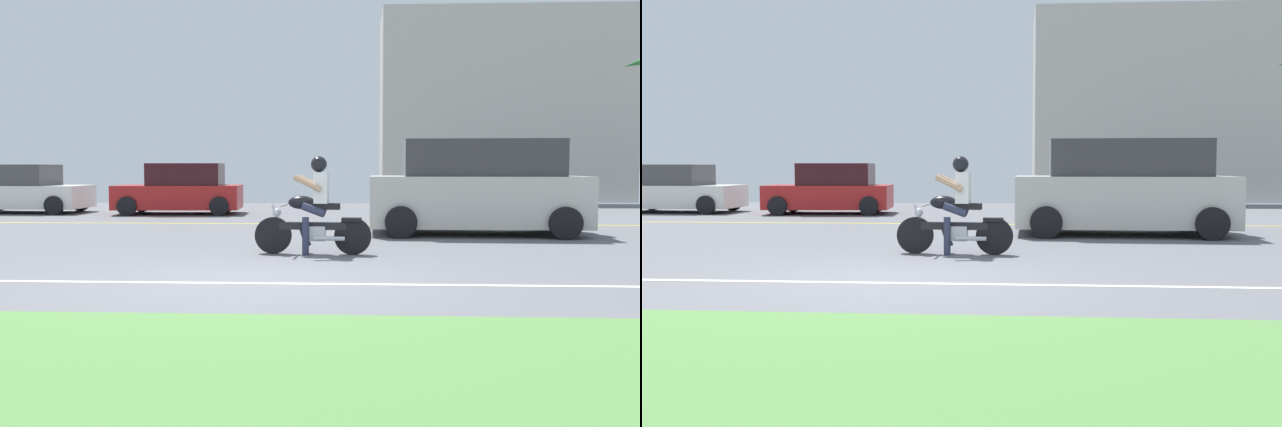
% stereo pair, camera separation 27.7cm
% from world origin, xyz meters
% --- Properties ---
extents(ground, '(56.00, 30.00, 0.04)m').
position_xyz_m(ground, '(0.00, 3.00, -0.02)').
color(ground, slate).
extents(grass_median, '(56.00, 3.80, 0.06)m').
position_xyz_m(grass_median, '(0.00, -4.10, 0.03)').
color(grass_median, '#548442').
rests_on(grass_median, ground).
extents(lane_line_near, '(50.40, 0.12, 0.01)m').
position_xyz_m(lane_line_near, '(0.00, -0.23, 0.00)').
color(lane_line_near, silver).
rests_on(lane_line_near, ground).
extents(lane_line_far, '(50.40, 0.12, 0.01)m').
position_xyz_m(lane_line_far, '(0.00, 8.38, 0.00)').
color(lane_line_far, yellow).
rests_on(lane_line_far, ground).
extents(motorcyclist, '(1.89, 0.62, 1.58)m').
position_xyz_m(motorcyclist, '(0.54, 2.59, 0.67)').
color(motorcyclist, black).
rests_on(motorcyclist, ground).
extents(suv_nearby, '(4.63, 2.29, 1.97)m').
position_xyz_m(suv_nearby, '(3.75, 6.09, 0.95)').
color(suv_nearby, beige).
rests_on(suv_nearby, ground).
extents(parked_car_0, '(3.84, 2.08, 1.48)m').
position_xyz_m(parked_car_0, '(-9.03, 12.12, 0.69)').
color(parked_car_0, white).
rests_on(parked_car_0, ground).
extents(parked_car_1, '(3.78, 2.10, 1.51)m').
position_xyz_m(parked_car_1, '(-4.03, 11.86, 0.71)').
color(parked_car_1, '#AD1E1E').
rests_on(parked_car_1, ground).
extents(building_far, '(10.03, 4.00, 7.78)m').
position_xyz_m(building_far, '(7.28, 21.00, 3.89)').
color(building_far, '#BCB7AD').
rests_on(building_far, ground).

